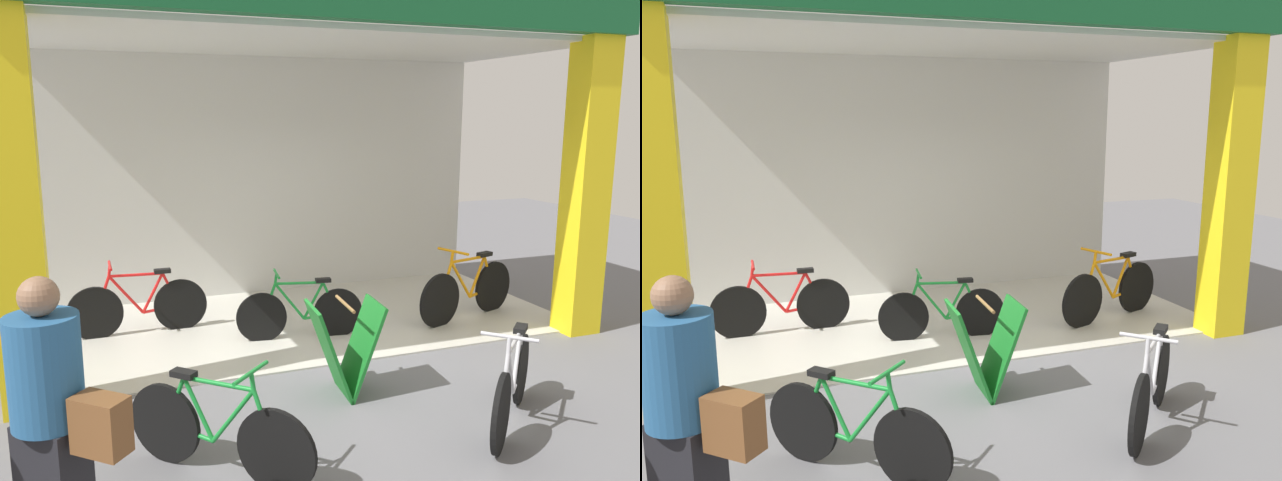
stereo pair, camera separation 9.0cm
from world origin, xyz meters
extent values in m
plane|color=slate|center=(0.00, 0.00, 0.00)|extent=(20.54, 20.54, 0.00)
cube|color=beige|center=(0.00, 1.48, 0.01)|extent=(6.27, 2.95, 0.02)
cube|color=silver|center=(0.00, 2.95, 1.67)|extent=(6.27, 0.12, 3.33)
cube|color=yellow|center=(-2.93, 0.00, 1.67)|extent=(0.42, 0.36, 3.33)
cube|color=yellow|center=(2.93, 0.00, 1.67)|extent=(0.42, 0.36, 3.33)
cube|color=silver|center=(0.00, 1.48, 3.30)|extent=(6.27, 2.95, 0.06)
cylinder|color=black|center=(0.24, 0.79, 0.28)|extent=(0.56, 0.12, 0.57)
cylinder|color=black|center=(-0.62, 0.93, 0.28)|extent=(0.56, 0.12, 0.57)
cylinder|color=#198C33|center=(0.04, 0.82, 0.26)|extent=(0.38, 0.09, 0.07)
cylinder|color=#198C33|center=(-0.04, 0.84, 0.45)|extent=(0.25, 0.07, 0.42)
cylinder|color=#198C33|center=(-0.31, 0.88, 0.45)|extent=(0.35, 0.08, 0.44)
cylinder|color=#198C33|center=(-0.20, 0.86, 0.66)|extent=(0.54, 0.11, 0.04)
cylinder|color=#198C33|center=(0.15, 0.81, 0.47)|extent=(0.19, 0.06, 0.38)
cylinder|color=#198C33|center=(-0.54, 0.91, 0.47)|extent=(0.17, 0.06, 0.39)
cylinder|color=#198C33|center=(-0.46, 0.90, 0.72)|extent=(0.05, 0.04, 0.12)
cylinder|color=#198C33|center=(-0.45, 0.90, 0.78)|extent=(0.09, 0.39, 0.03)
cube|color=black|center=(0.07, 0.82, 0.68)|extent=(0.18, 0.11, 0.04)
cylinder|color=black|center=(2.46, 0.98, 0.33)|extent=(0.64, 0.24, 0.66)
cylinder|color=black|center=(1.49, 0.67, 0.33)|extent=(0.64, 0.24, 0.66)
cylinder|color=orange|center=(2.23, 0.90, 0.30)|extent=(0.43, 0.17, 0.08)
cylinder|color=orange|center=(2.15, 0.88, 0.52)|extent=(0.28, 0.12, 0.49)
cylinder|color=orange|center=(1.85, 0.78, 0.53)|extent=(0.40, 0.16, 0.51)
cylinder|color=orange|center=(1.97, 0.82, 0.76)|extent=(0.61, 0.23, 0.05)
cylinder|color=orange|center=(2.36, 0.94, 0.54)|extent=(0.22, 0.10, 0.44)
cylinder|color=orange|center=(1.59, 0.70, 0.55)|extent=(0.20, 0.09, 0.46)
cylinder|color=orange|center=(1.68, 0.73, 0.84)|extent=(0.06, 0.05, 0.14)
cylinder|color=orange|center=(1.69, 0.73, 0.90)|extent=(0.17, 0.45, 0.03)
cube|color=black|center=(2.27, 0.92, 0.79)|extent=(0.22, 0.16, 0.05)
cylinder|color=black|center=(-1.41, 1.66, 0.31)|extent=(0.61, 0.04, 0.61)
cylinder|color=black|center=(-2.35, 1.66, 0.31)|extent=(0.61, 0.04, 0.61)
cylinder|color=red|center=(-1.63, 1.66, 0.28)|extent=(0.41, 0.03, 0.08)
cylinder|color=red|center=(-1.71, 1.66, 0.48)|extent=(0.27, 0.03, 0.46)
cylinder|color=red|center=(-2.01, 1.66, 0.49)|extent=(0.38, 0.03, 0.48)
cylinder|color=red|center=(-1.89, 1.66, 0.71)|extent=(0.59, 0.03, 0.05)
cylinder|color=red|center=(-1.51, 1.66, 0.51)|extent=(0.20, 0.03, 0.41)
cylinder|color=red|center=(-2.26, 1.66, 0.51)|extent=(0.18, 0.03, 0.43)
cylinder|color=red|center=(-2.17, 1.66, 0.78)|extent=(0.05, 0.03, 0.13)
cylinder|color=red|center=(-2.16, 1.66, 0.84)|extent=(0.03, 0.43, 0.03)
cube|color=black|center=(-1.60, 1.66, 0.73)|extent=(0.19, 0.09, 0.05)
cylinder|color=black|center=(-1.94, -1.24, 0.30)|extent=(0.44, 0.46, 0.60)
cylinder|color=black|center=(-1.30, -1.91, 0.30)|extent=(0.44, 0.46, 0.60)
cylinder|color=#198C33|center=(-1.79, -1.40, 0.28)|extent=(0.30, 0.31, 0.08)
cylinder|color=#198C33|center=(-1.74, -1.46, 0.47)|extent=(0.20, 0.21, 0.45)
cylinder|color=#198C33|center=(-1.54, -1.67, 0.48)|extent=(0.28, 0.29, 0.47)
cylinder|color=#198C33|center=(-1.62, -1.58, 0.69)|extent=(0.42, 0.43, 0.05)
cylinder|color=#198C33|center=(-1.87, -1.32, 0.49)|extent=(0.16, 0.16, 0.40)
cylinder|color=#198C33|center=(-1.37, -1.84, 0.50)|extent=(0.15, 0.15, 0.41)
cylinder|color=#198C33|center=(-1.42, -1.78, 0.76)|extent=(0.06, 0.06, 0.12)
cylinder|color=#198C33|center=(-1.43, -1.77, 0.82)|extent=(0.32, 0.31, 0.03)
cube|color=black|center=(-1.82, -1.38, 0.71)|extent=(0.19, 0.19, 0.05)
cylinder|color=black|center=(1.11, -1.34, 0.31)|extent=(0.47, 0.45, 0.62)
cylinder|color=black|center=(0.42, -1.99, 0.31)|extent=(0.47, 0.45, 0.62)
cylinder|color=silver|center=(0.95, -1.49, 0.29)|extent=(0.32, 0.31, 0.08)
cylinder|color=silver|center=(0.88, -1.55, 0.49)|extent=(0.22, 0.21, 0.46)
cylinder|color=silver|center=(0.67, -1.75, 0.49)|extent=(0.30, 0.29, 0.48)
cylinder|color=silver|center=(0.76, -1.67, 0.72)|extent=(0.45, 0.43, 0.05)
cylinder|color=silver|center=(1.03, -1.41, 0.51)|extent=(0.17, 0.16, 0.41)
cylinder|color=silver|center=(0.49, -1.93, 0.52)|extent=(0.16, 0.15, 0.43)
cylinder|color=silver|center=(0.55, -1.87, 0.79)|extent=(0.06, 0.06, 0.13)
cylinder|color=silver|center=(0.56, -1.86, 0.85)|extent=(0.32, 0.33, 0.03)
cube|color=black|center=(0.97, -1.47, 0.74)|extent=(0.20, 0.20, 0.05)
cube|color=#197226|center=(-0.43, -0.62, 0.42)|extent=(0.37, 0.53, 0.86)
cube|color=#197226|center=(-0.13, -0.65, 0.42)|extent=(0.37, 0.53, 0.86)
cylinder|color=olive|center=(-0.28, -0.64, 0.85)|extent=(0.07, 0.51, 0.03)
cylinder|color=#26598C|center=(-2.64, -2.26, 1.20)|extent=(0.53, 0.53, 0.59)
sphere|color=#8C664C|center=(-2.64, -2.26, 1.60)|extent=(0.21, 0.21, 0.21)
cube|color=brown|center=(-2.39, -2.49, 0.97)|extent=(0.31, 0.31, 0.30)
camera|label=1|loc=(-2.39, -5.64, 2.50)|focal=35.75mm
camera|label=2|loc=(-2.31, -5.68, 2.50)|focal=35.75mm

